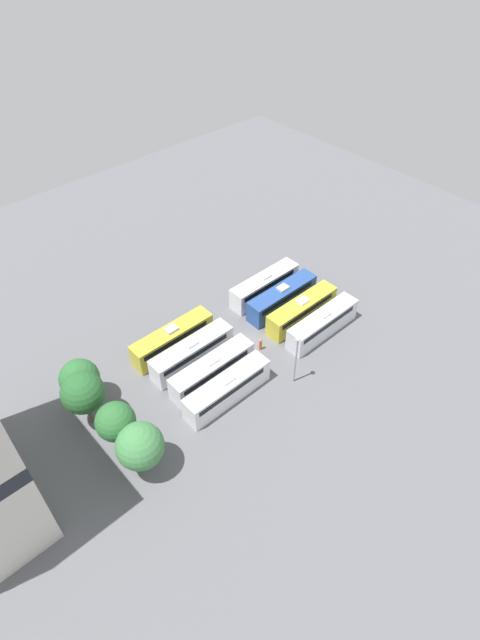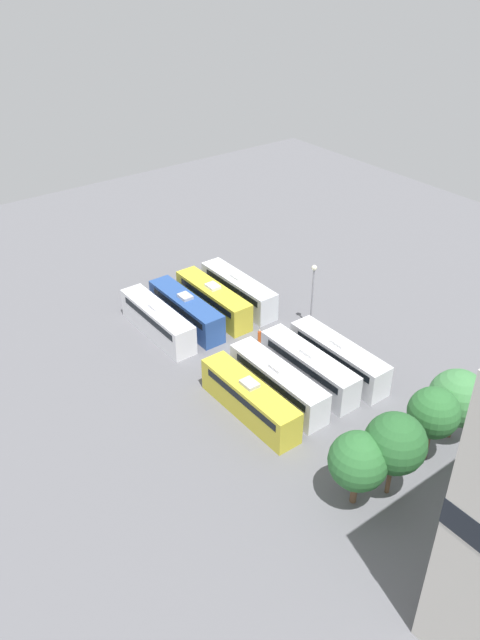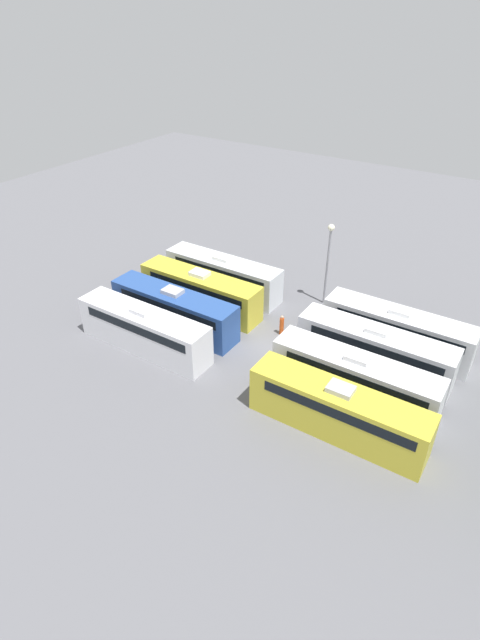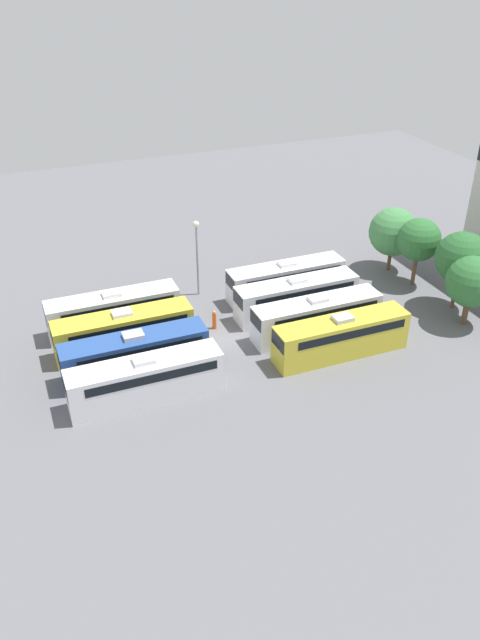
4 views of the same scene
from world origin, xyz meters
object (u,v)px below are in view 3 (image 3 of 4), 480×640
at_px(worker_person, 282,326).
at_px(bus_1, 201,290).
at_px(bus_6, 355,377).
at_px(bus_7, 338,410).
at_px(bus_0, 223,274).
at_px(bus_2, 174,309).
at_px(light_pole, 329,251).
at_px(bus_5, 375,349).
at_px(bus_3, 144,329).
at_px(bus_4, 398,329).

bearing_deg(worker_person, bus_1, -88.03).
relative_size(bus_6, bus_7, 1.00).
xyz_separation_m(bus_0, bus_2, (7.36, 0.14, 0.00)).
xyz_separation_m(bus_6, bus_7, (3.60, 0.35, 0.00)).
bearing_deg(bus_1, bus_7, 65.46).
height_order(bus_2, light_pole, light_pole).
height_order(bus_5, worker_person, bus_5).
height_order(bus_0, bus_6, same).
distance_m(bus_2, bus_3, 3.60).
relative_size(bus_1, bus_5, 1.00).
bearing_deg(bus_0, bus_7, 55.96).
xyz_separation_m(bus_1, bus_2, (3.71, 0.05, 0.00)).
bearing_deg(worker_person, bus_4, 110.23).
xyz_separation_m(bus_0, light_pole, (-3.27, 8.91, 3.37)).
height_order(bus_5, light_pole, light_pole).
distance_m(bus_4, bus_7, 10.92).
bearing_deg(bus_5, bus_6, 0.39).
bearing_deg(bus_0, bus_2, 1.06).
distance_m(bus_0, bus_3, 10.96).
bearing_deg(bus_4, bus_1, -78.36).
relative_size(bus_1, light_pole, 1.51).
xyz_separation_m(bus_1, worker_person, (-0.28, 8.08, -0.98)).
xyz_separation_m(bus_2, light_pole, (-10.63, 8.78, 3.37)).
relative_size(bus_4, bus_6, 1.00).
bearing_deg(bus_2, bus_6, 89.34).
relative_size(bus_2, bus_5, 1.00).
bearing_deg(worker_person, light_pole, 173.59).
bearing_deg(bus_6, bus_2, -90.66).
xyz_separation_m(bus_3, worker_person, (-7.59, 8.11, -0.98)).
distance_m(bus_6, light_pole, 13.45).
relative_size(bus_1, bus_4, 1.00).
xyz_separation_m(bus_0, bus_7, (11.15, 16.50, 0.00)).
relative_size(bus_0, bus_4, 1.00).
bearing_deg(bus_4, worker_person, -69.77).
height_order(bus_3, light_pole, light_pole).
xyz_separation_m(bus_2, bus_6, (0.18, 16.02, 0.00)).
bearing_deg(bus_3, bus_2, 178.75).
xyz_separation_m(bus_6, worker_person, (-4.17, -7.99, -0.98)).
bearing_deg(bus_4, bus_3, -57.19).
bearing_deg(bus_1, light_pole, 128.09).
relative_size(bus_0, bus_2, 1.00).
bearing_deg(light_pole, bus_0, -69.86).
distance_m(bus_2, bus_6, 16.02).
relative_size(bus_0, bus_7, 1.00).
relative_size(bus_2, light_pole, 1.51).
distance_m(bus_2, worker_person, 9.02).
relative_size(bus_7, light_pole, 1.51).
bearing_deg(bus_3, light_pole, 148.10).
bearing_deg(light_pole, bus_4, 65.84).
bearing_deg(bus_1, bus_2, 0.78).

